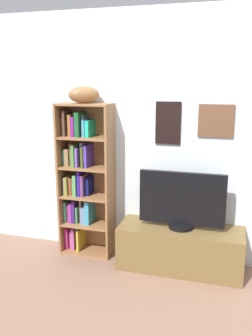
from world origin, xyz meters
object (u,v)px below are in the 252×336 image
bookshelf (83,180)px  tv_stand (180,248)px  football (84,95)px  television (182,201)px

bookshelf → tv_stand: 1.13m
football → tv_stand: 1.65m
bookshelf → television: 0.99m
tv_stand → bookshelf: bearing=173.9°
bookshelf → television: bookshelf is taller
television → football: bearing=175.3°
bookshelf → football: size_ratio=5.17×
bookshelf → television: bearing=-6.1°
football → tv_stand: football is taller
football → television: 1.30m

